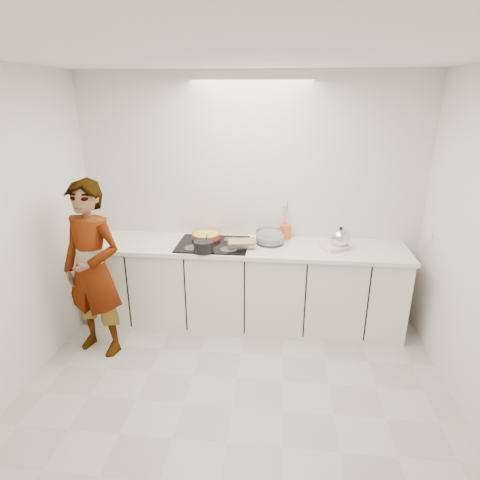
# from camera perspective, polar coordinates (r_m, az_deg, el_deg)

# --- Properties ---
(floor) EXTENTS (3.60, 3.20, 0.00)m
(floor) POSITION_cam_1_polar(r_m,az_deg,el_deg) (3.49, -1.04, -22.66)
(floor) COLOR beige
(floor) RESTS_ON ground
(ceiling) EXTENTS (3.60, 3.20, 0.00)m
(ceiling) POSITION_cam_1_polar(r_m,az_deg,el_deg) (2.58, -1.44, 25.19)
(ceiling) COLOR white
(ceiling) RESTS_ON wall_back
(wall_back) EXTENTS (3.60, 0.00, 2.60)m
(wall_back) POSITION_cam_1_polar(r_m,az_deg,el_deg) (4.29, 1.43, 5.62)
(wall_back) COLOR silver
(wall_back) RESTS_ON ground
(wall_front) EXTENTS (3.60, 0.00, 2.60)m
(wall_front) POSITION_cam_1_polar(r_m,az_deg,el_deg) (1.46, -9.89, -27.19)
(wall_front) COLOR silver
(wall_front) RESTS_ON ground
(base_cabinets) EXTENTS (3.20, 0.58, 0.87)m
(base_cabinets) POSITION_cam_1_polar(r_m,az_deg,el_deg) (4.30, 0.99, -6.70)
(base_cabinets) COLOR white
(base_cabinets) RESTS_ON floor
(countertop) EXTENTS (3.24, 0.64, 0.04)m
(countertop) POSITION_cam_1_polar(r_m,az_deg,el_deg) (4.12, 1.02, -1.03)
(countertop) COLOR white
(countertop) RESTS_ON base_cabinets
(hob) EXTENTS (0.72, 0.54, 0.01)m
(hob) POSITION_cam_1_polar(r_m,az_deg,el_deg) (4.13, -3.84, -0.60)
(hob) COLOR black
(hob) RESTS_ON countertop
(tart_dish) EXTENTS (0.37, 0.37, 0.05)m
(tart_dish) POSITION_cam_1_polar(r_m,az_deg,el_deg) (4.29, -4.84, 0.66)
(tart_dish) COLOR #A33B28
(tart_dish) RESTS_ON hob
(saucepan) EXTENTS (0.25, 0.25, 0.18)m
(saucepan) POSITION_cam_1_polar(r_m,az_deg,el_deg) (3.91, -5.18, -0.86)
(saucepan) COLOR black
(saucepan) RESTS_ON hob
(baking_dish) EXTENTS (0.31, 0.25, 0.05)m
(baking_dish) POSITION_cam_1_polar(r_m,az_deg,el_deg) (4.05, 0.12, -0.44)
(baking_dish) COLOR silver
(baking_dish) RESTS_ON hob
(mixing_bowl) EXTENTS (0.34, 0.34, 0.14)m
(mixing_bowl) POSITION_cam_1_polar(r_m,az_deg,el_deg) (4.15, 4.28, 0.33)
(mixing_bowl) COLOR silver
(mixing_bowl) RESTS_ON countertop
(tea_towel) EXTENTS (0.30, 0.28, 0.04)m
(tea_towel) POSITION_cam_1_polar(r_m,az_deg,el_deg) (4.11, 13.33, -1.04)
(tea_towel) COLOR white
(tea_towel) RESTS_ON countertop
(kettle) EXTENTS (0.23, 0.23, 0.23)m
(kettle) POSITION_cam_1_polar(r_m,az_deg,el_deg) (4.13, 14.03, 0.13)
(kettle) COLOR black
(kettle) RESTS_ON countertop
(utensil_crock) EXTENTS (0.15, 0.15, 0.15)m
(utensil_crock) POSITION_cam_1_polar(r_m,az_deg,el_deg) (4.31, 6.45, 1.21)
(utensil_crock) COLOR #FB5D14
(utensil_crock) RESTS_ON countertop
(cook) EXTENTS (0.70, 0.55, 1.69)m
(cook) POSITION_cam_1_polar(r_m,az_deg,el_deg) (3.94, -20.19, -4.05)
(cook) COLOR white
(cook) RESTS_ON floor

